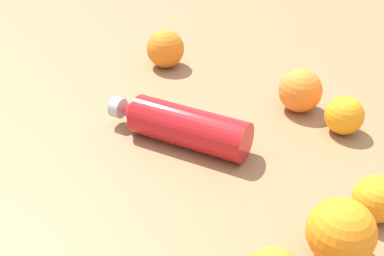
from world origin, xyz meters
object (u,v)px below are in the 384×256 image
object	(u,v)px
orange_2	(300,91)
orange_5	(377,199)
orange_4	(165,49)
water_bottle	(181,125)
orange_3	(341,232)
orange_0	(344,115)

from	to	relation	value
orange_2	orange_5	bearing A→B (deg)	96.84
orange_2	orange_4	bearing A→B (deg)	-39.16
water_bottle	orange_3	size ratio (longest dim) A/B	2.96
water_bottle	orange_4	distance (m)	0.30
orange_5	orange_0	bearing A→B (deg)	-96.11
orange_3	orange_5	world-z (taller)	orange_3
water_bottle	orange_0	xyz separation A→B (m)	(-0.28, -0.02, -0.00)
orange_4	orange_0	bearing A→B (deg)	137.41
orange_4	orange_3	bearing A→B (deg)	110.66
orange_2	orange_5	size ratio (longest dim) A/B	1.25
water_bottle	orange_2	size ratio (longest dim) A/B	3.10
orange_3	orange_4	xyz separation A→B (m)	(0.21, -0.56, -0.00)
water_bottle	orange_3	xyz separation A→B (m)	(-0.19, 0.26, 0.01)
orange_4	orange_5	world-z (taller)	orange_4
water_bottle	orange_3	bearing A→B (deg)	155.14
orange_0	orange_5	bearing A→B (deg)	83.89
orange_0	orange_4	xyz separation A→B (m)	(0.31, -0.28, 0.01)
orange_0	orange_5	size ratio (longest dim) A/B	1.04
orange_3	orange_5	distance (m)	0.10
water_bottle	orange_0	size ratio (longest dim) A/B	3.72
orange_2	orange_4	size ratio (longest dim) A/B	0.97
orange_3	water_bottle	bearing A→B (deg)	-54.66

